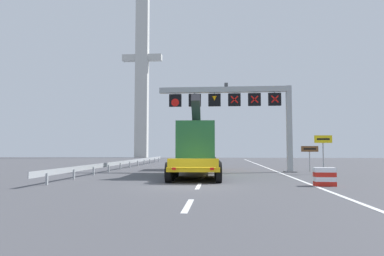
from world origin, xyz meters
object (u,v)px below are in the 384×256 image
(heavy_haul_truck_yellow, at_px, (198,147))
(crash_barrier_striped, at_px, (325,177))
(tourist_info_sign_brown, at_px, (310,152))
(exit_sign_yellow, at_px, (323,145))
(overhead_lane_gantry, at_px, (239,103))
(bridge_pylon_distant, at_px, (142,75))

(heavy_haul_truck_yellow, height_order, crash_barrier_striped, heavy_haul_truck_yellow)
(tourist_info_sign_brown, bearing_deg, heavy_haul_truck_yellow, -167.76)
(exit_sign_yellow, height_order, crash_barrier_striped, exit_sign_yellow)
(crash_barrier_striped, bearing_deg, overhead_lane_gantry, 109.39)
(heavy_haul_truck_yellow, distance_m, exit_sign_yellow, 9.15)
(heavy_haul_truck_yellow, distance_m, crash_barrier_striped, 10.91)
(heavy_haul_truck_yellow, bearing_deg, crash_barrier_striped, -51.33)
(crash_barrier_striped, distance_m, bridge_pylon_distant, 63.01)
(exit_sign_yellow, relative_size, tourist_info_sign_brown, 1.36)
(heavy_haul_truck_yellow, relative_size, bridge_pylon_distant, 0.39)
(overhead_lane_gantry, bearing_deg, heavy_haul_truck_yellow, -155.78)
(overhead_lane_gantry, relative_size, bridge_pylon_distant, 0.30)
(heavy_haul_truck_yellow, relative_size, exit_sign_yellow, 5.03)
(tourist_info_sign_brown, bearing_deg, bridge_pylon_distant, 118.25)
(exit_sign_yellow, bearing_deg, tourist_info_sign_brown, 96.52)
(overhead_lane_gantry, relative_size, tourist_info_sign_brown, 5.28)
(heavy_haul_truck_yellow, relative_size, crash_barrier_striped, 13.97)
(overhead_lane_gantry, distance_m, crash_barrier_striped, 11.67)
(crash_barrier_striped, height_order, bridge_pylon_distant, bridge_pylon_distant)
(heavy_haul_truck_yellow, xyz_separation_m, bridge_pylon_distant, (-15.68, 47.56, 16.66))
(overhead_lane_gantry, distance_m, tourist_info_sign_brown, 6.88)
(overhead_lane_gantry, height_order, heavy_haul_truck_yellow, overhead_lane_gantry)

